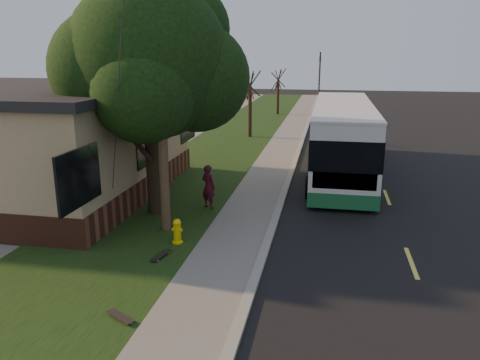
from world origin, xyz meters
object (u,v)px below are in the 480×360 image
skateboard_spare (120,317)px  dumpster (127,152)px  distant_car (344,114)px  bare_tree_far (278,92)px  skateboard_main (161,255)px  skateboarder (208,186)px  utility_pole (160,83)px  bare_tree_near (250,105)px  transit_bus (342,136)px  leafy_tree (152,63)px  fire_hydrant (177,231)px  traffic_signal (319,77)px

skateboard_spare → dumpster: 14.71m
skateboard_spare → distant_car: distant_car is taller
bare_tree_far → distant_car: size_ratio=0.91×
skateboard_main → skateboarder: bearing=87.0°
utility_pole → distant_car: 25.69m
bare_tree_near → skateboarder: bearing=-86.1°
transit_bus → skateboard_spare: transit_bus is taller
leafy_tree → skateboard_main: size_ratio=9.47×
skateboarder → fire_hydrant: bearing=115.9°
dumpster → distant_car: 19.69m
leafy_tree → transit_bus: 10.09m
skateboarder → skateboard_main: skateboarder is taller
skateboarder → skateboard_spare: size_ratio=2.06×
bare_tree_near → dumpster: size_ratio=3.02×
leafy_tree → transit_bus: (6.42, 6.99, -3.44)m
utility_pole → traffic_signal: 33.26m
skateboard_main → skateboard_spare: bearing=-85.8°
traffic_signal → transit_bus: size_ratio=0.46×
utility_pole → skateboard_spare: (0.81, -5.15, -4.51)m
bare_tree_near → dumpster: (-4.80, -8.64, -1.53)m
transit_bus → skateboarder: 7.97m
utility_pole → fire_hydrant: bearing=-54.6°
utility_pole → skateboarder: 4.49m
distant_car → bare_tree_near: bearing=-132.8°
utility_pole → dumpster: bearing=120.8°
traffic_signal → transit_bus: 24.46m
traffic_signal → skateboarder: bearing=-95.6°
bare_tree_near → distant_car: (6.25, 7.66, -1.40)m
leafy_tree → skateboard_spare: leafy_tree is taller
leafy_tree → bare_tree_far: 27.56m
bare_tree_near → bare_tree_far: 12.01m
transit_bus → skateboard_spare: bearing=-109.0°
bare_tree_near → utility_pole: bearing=-89.3°
leafy_tree → utility_pole: bearing=-62.4°
bare_tree_far → bare_tree_near: bearing=-92.4°
bare_tree_near → traffic_signal: (4.00, 16.00, 1.01)m
skateboard_spare → dumpster: bearing=113.2°
skateboard_spare → distant_car: bearing=80.0°
bare_tree_far → transit_bus: size_ratio=0.34×
dumpster → distant_car: bearing=55.9°
utility_pole → bare_tree_far: bearing=89.4°
traffic_signal → dumpster: size_ratio=3.86×
leafy_tree → skateboard_spare: bearing=-76.2°
bare_tree_far → transit_bus: bearing=-75.6°
utility_pole → bare_tree_near: size_ratio=2.11×
fire_hydrant → dumpster: bearing=121.4°
utility_pole → bare_tree_far: 29.13m
leafy_tree → skateboard_main: leafy_tree is taller
skateboard_spare → distant_car: 30.28m
fire_hydrant → skateboard_spare: size_ratio=0.96×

